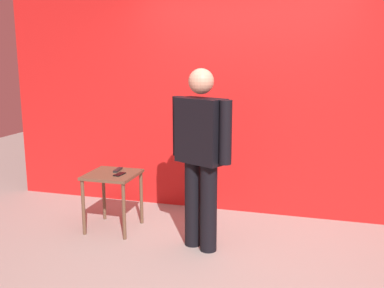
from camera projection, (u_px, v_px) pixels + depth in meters
name	position (u px, v px, depth m)	size (l,w,h in m)	color
ground_plane	(210.00, 265.00, 3.82)	(12.00, 12.00, 0.00)	#9E9991
back_wall_red	(242.00, 79.00, 4.90)	(5.80, 0.12, 3.09)	red
standing_person	(201.00, 151.00, 3.98)	(0.65, 0.40, 1.70)	black
side_table	(113.00, 182.00, 4.52)	(0.51, 0.51, 0.61)	brown
cell_phone	(120.00, 174.00, 4.44)	(0.07, 0.14, 0.01)	black
tv_remote	(118.00, 170.00, 4.60)	(0.04, 0.17, 0.02)	black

